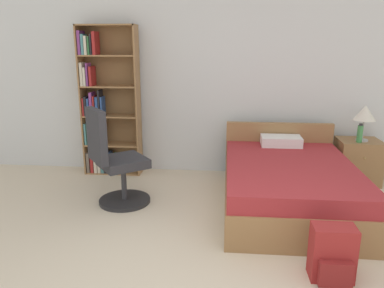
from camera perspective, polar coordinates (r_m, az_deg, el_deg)
wall_back at (r=5.17m, az=5.13°, el=9.74°), size 9.00×0.06×2.60m
bookshelf at (r=5.27m, az=-13.25°, el=5.51°), size 0.78×0.26×2.01m
bed at (r=4.32m, az=14.37°, el=-5.80°), size 1.38×1.99×0.77m
office_chair at (r=4.24m, az=-11.71°, el=-2.89°), size 0.72×0.71×1.11m
nightstand at (r=5.34m, az=23.90°, el=-2.43°), size 0.52×0.47×0.57m
table_lamp at (r=5.16m, az=24.86°, el=4.21°), size 0.27×0.27×0.46m
water_bottle at (r=5.13m, az=24.21°, el=1.47°), size 0.07×0.07×0.24m
backpack_red at (r=3.17m, az=20.62°, el=-15.52°), size 0.33×0.26×0.44m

